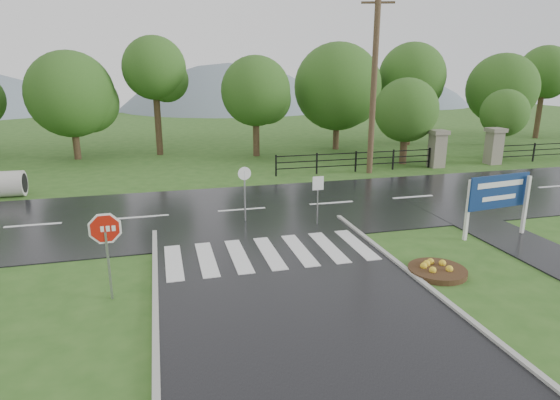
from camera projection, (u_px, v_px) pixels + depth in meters
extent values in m
plane|color=#2E571D|center=(322.00, 338.00, 10.30)|extent=(120.00, 120.00, 0.00)
cube|color=black|center=(242.00, 211.00, 19.61)|extent=(90.00, 8.00, 0.04)
cube|color=black|center=(516.00, 241.00, 16.10)|extent=(2.20, 11.00, 0.04)
cube|color=silver|center=(174.00, 262.00, 14.21)|extent=(0.50, 2.80, 0.02)
cube|color=silver|center=(207.00, 259.00, 14.45)|extent=(0.50, 2.80, 0.02)
cube|color=silver|center=(239.00, 256.00, 14.70)|extent=(0.50, 2.80, 0.02)
cube|color=silver|center=(270.00, 253.00, 14.94)|extent=(0.50, 2.80, 0.02)
cube|color=silver|center=(299.00, 250.00, 15.18)|extent=(0.50, 2.80, 0.02)
cube|color=silver|center=(328.00, 247.00, 15.43)|extent=(0.50, 2.80, 0.02)
cube|color=silver|center=(356.00, 244.00, 15.67)|extent=(0.50, 2.80, 0.02)
cube|color=gray|center=(437.00, 151.00, 28.11)|extent=(0.80, 0.80, 2.00)
cube|color=#6B6659|center=(439.00, 132.00, 27.81)|extent=(1.00, 1.00, 0.24)
cube|color=gray|center=(494.00, 148.00, 29.09)|extent=(0.80, 0.80, 2.00)
cube|color=#6B6659|center=(496.00, 130.00, 28.78)|extent=(1.00, 1.00, 0.24)
cube|color=black|center=(356.00, 165.00, 26.99)|extent=(9.50, 0.05, 0.05)
cube|color=black|center=(356.00, 159.00, 26.89)|extent=(9.50, 0.05, 0.05)
cube|color=black|center=(356.00, 153.00, 26.80)|extent=(9.50, 0.05, 0.05)
cube|color=black|center=(276.00, 166.00, 25.77)|extent=(0.08, 0.08, 1.20)
cube|color=black|center=(429.00, 158.00, 28.09)|extent=(0.08, 0.08, 1.20)
cube|color=black|center=(500.00, 154.00, 29.32)|extent=(0.08, 0.08, 1.20)
sphere|color=slate|center=(233.00, 213.00, 77.46)|extent=(48.00, 48.00, 48.00)
sphere|color=slate|center=(388.00, 178.00, 83.13)|extent=(36.00, 36.00, 36.00)
cylinder|color=#9E9B93|center=(9.00, 184.00, 21.66)|extent=(1.30, 1.20, 1.20)
cube|color=#939399|center=(109.00, 266.00, 11.83)|extent=(0.05, 0.05, 1.82)
cylinder|color=white|center=(105.00, 229.00, 11.57)|extent=(1.09, 0.08, 1.09)
cylinder|color=#AC160B|center=(105.00, 229.00, 11.56)|extent=(0.95, 0.08, 0.95)
cube|color=silver|center=(468.00, 210.00, 15.95)|extent=(0.12, 0.12, 2.14)
cube|color=silver|center=(526.00, 205.00, 16.53)|extent=(0.12, 0.12, 2.14)
cube|color=navy|center=(499.00, 191.00, 16.08)|extent=(2.56, 0.39, 1.18)
cube|color=white|center=(501.00, 184.00, 15.98)|extent=(2.02, 0.27, 0.19)
cube|color=white|center=(499.00, 198.00, 16.11)|extent=(1.49, 0.20, 0.16)
cylinder|color=#332111|center=(437.00, 271.00, 13.53)|extent=(1.66, 1.66, 0.17)
cube|color=#939399|center=(317.00, 203.00, 17.52)|extent=(0.04, 0.04, 1.79)
cube|color=white|center=(318.00, 183.00, 17.30)|extent=(0.42, 0.03, 0.52)
cylinder|color=#939399|center=(245.00, 197.00, 17.91)|extent=(0.06, 0.06, 2.03)
cylinder|color=white|center=(244.00, 173.00, 17.65)|extent=(0.51, 0.06, 0.51)
cylinder|color=#473523|center=(374.00, 85.00, 25.46)|extent=(0.33, 0.33, 9.85)
cube|color=brown|center=(378.00, 2.00, 24.34)|extent=(1.70, 0.63, 0.11)
cylinder|color=#3D2B1C|center=(404.00, 142.00, 29.06)|extent=(0.47, 0.47, 2.77)
sphere|color=#265019|center=(406.00, 110.00, 28.54)|extent=(3.88, 3.88, 3.88)
cylinder|color=#3D2B1C|center=(501.00, 140.00, 30.84)|extent=(0.41, 0.41, 2.49)
sphere|color=#265019|center=(505.00, 113.00, 30.37)|extent=(3.05, 3.05, 3.05)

